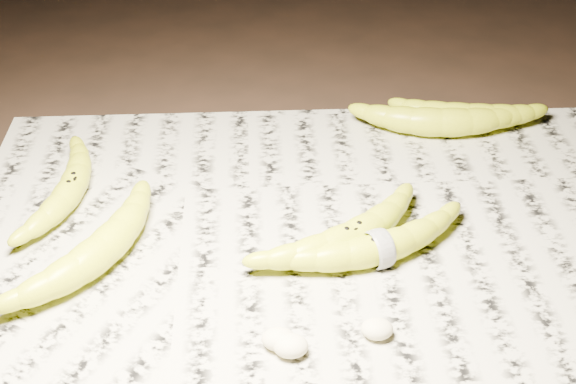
{
  "coord_description": "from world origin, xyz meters",
  "views": [
    {
      "loc": [
        0.01,
        -0.74,
        0.57
      ],
      "look_at": [
        0.0,
        0.01,
        0.05
      ],
      "focal_mm": 50.0,
      "sensor_mm": 36.0,
      "label": 1
    }
  ],
  "objects_px": {
    "banana_taped": "(379,246)",
    "banana_left_a": "(71,186)",
    "banana_center": "(351,235)",
    "banana_upper_a": "(441,120)",
    "banana_upper_b": "(469,114)",
    "banana_left_b": "(101,248)"
  },
  "relations": [
    {
      "from": "banana_left_a",
      "to": "banana_left_b",
      "type": "height_order",
      "value": "banana_left_b"
    },
    {
      "from": "banana_center",
      "to": "banana_upper_b",
      "type": "height_order",
      "value": "same"
    },
    {
      "from": "banana_taped",
      "to": "banana_upper_a",
      "type": "height_order",
      "value": "banana_upper_a"
    },
    {
      "from": "banana_taped",
      "to": "banana_left_a",
      "type": "bearing_deg",
      "value": 138.87
    },
    {
      "from": "banana_upper_b",
      "to": "banana_upper_a",
      "type": "bearing_deg",
      "value": -150.29
    },
    {
      "from": "banana_center",
      "to": "banana_taped",
      "type": "xyz_separation_m",
      "value": [
        0.03,
        -0.02,
        -0.0
      ]
    },
    {
      "from": "banana_left_a",
      "to": "banana_upper_b",
      "type": "relative_size",
      "value": 1.05
    },
    {
      "from": "banana_left_b",
      "to": "banana_taped",
      "type": "xyz_separation_m",
      "value": [
        0.3,
        0.01,
        -0.0
      ]
    },
    {
      "from": "banana_upper_b",
      "to": "banana_left_b",
      "type": "bearing_deg",
      "value": -140.9
    },
    {
      "from": "banana_left_b",
      "to": "banana_taped",
      "type": "relative_size",
      "value": 0.99
    },
    {
      "from": "banana_left_a",
      "to": "banana_upper_a",
      "type": "bearing_deg",
      "value": -65.75
    },
    {
      "from": "banana_center",
      "to": "banana_upper_a",
      "type": "relative_size",
      "value": 0.98
    },
    {
      "from": "banana_left_b",
      "to": "banana_upper_a",
      "type": "distance_m",
      "value": 0.49
    },
    {
      "from": "banana_left_b",
      "to": "banana_center",
      "type": "xyz_separation_m",
      "value": [
        0.27,
        0.03,
        -0.0
      ]
    },
    {
      "from": "banana_left_a",
      "to": "banana_taped",
      "type": "bearing_deg",
      "value": -101.98
    },
    {
      "from": "banana_left_a",
      "to": "banana_upper_a",
      "type": "xyz_separation_m",
      "value": [
        0.47,
        0.16,
        0.0
      ]
    },
    {
      "from": "banana_center",
      "to": "banana_taped",
      "type": "bearing_deg",
      "value": -69.25
    },
    {
      "from": "banana_center",
      "to": "banana_upper_a",
      "type": "distance_m",
      "value": 0.29
    },
    {
      "from": "banana_left_a",
      "to": "banana_taped",
      "type": "xyz_separation_m",
      "value": [
        0.36,
        -0.12,
        0.0
      ]
    },
    {
      "from": "banana_upper_a",
      "to": "banana_left_b",
      "type": "bearing_deg",
      "value": -143.36
    },
    {
      "from": "banana_left_b",
      "to": "banana_taped",
      "type": "height_order",
      "value": "banana_left_b"
    },
    {
      "from": "banana_center",
      "to": "banana_upper_b",
      "type": "distance_m",
      "value": 0.33
    }
  ]
}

